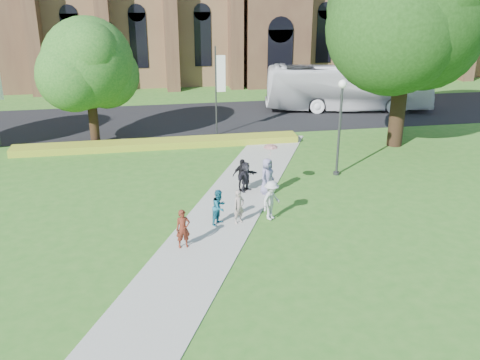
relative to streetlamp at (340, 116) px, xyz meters
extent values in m
plane|color=#316E21|center=(-7.50, -6.50, -3.30)|extent=(160.00, 160.00, 0.00)
cube|color=black|center=(-7.50, 13.50, -3.29)|extent=(160.00, 10.00, 0.02)
cube|color=#B2B2A8|center=(-7.50, -5.50, -3.28)|extent=(15.58, 28.54, 0.04)
cube|color=gold|center=(-9.50, 6.70, -3.07)|extent=(18.00, 1.40, 0.45)
cube|color=brown|center=(2.50, 24.50, 1.20)|extent=(6.00, 2.50, 9.00)
cylinder|color=#38383D|center=(0.00, 0.00, -0.90)|extent=(0.14, 0.14, 4.80)
sphere|color=white|center=(0.00, 0.00, 1.72)|extent=(0.44, 0.44, 0.44)
cylinder|color=#38383D|center=(0.00, 0.00, -3.22)|extent=(0.36, 0.36, 0.15)
cylinder|color=#332114|center=(5.50, 4.50, 0.00)|extent=(0.96, 0.96, 6.60)
sphere|color=#17370F|center=(5.50, 4.50, 5.10)|extent=(9.60, 9.60, 9.60)
cylinder|color=#332114|center=(-13.50, 8.00, -1.23)|extent=(0.60, 0.60, 4.12)
sphere|color=#174E18|center=(-13.50, 8.00, 1.95)|extent=(5.60, 5.60, 5.60)
cylinder|color=#38383D|center=(-5.50, 8.70, -0.30)|extent=(0.10, 0.10, 6.00)
cube|color=white|center=(-5.15, 8.70, 0.90)|extent=(0.60, 0.02, 2.40)
imported|color=white|center=(5.85, 14.12, -1.45)|extent=(13.47, 5.49, 3.66)
imported|color=#5B2214|center=(-8.95, -6.98, -2.45)|extent=(0.64, 0.46, 1.62)
imported|color=#175D75|center=(-7.23, -5.13, -2.45)|extent=(0.98, 0.99, 1.61)
imported|color=#B9B9B9|center=(-4.87, -5.02, -2.35)|extent=(1.32, 1.29, 1.82)
imported|color=black|center=(-5.56, -1.43, -2.42)|extent=(1.04, 0.61, 1.67)
imported|color=gray|center=(-4.41, -2.08, -2.33)|extent=(1.05, 1.05, 1.85)
imported|color=#222128|center=(-5.38, -1.55, -2.49)|extent=(1.39, 1.27, 1.54)
imported|color=gray|center=(-6.37, -5.16, -2.49)|extent=(0.67, 0.60, 1.53)
imported|color=#DD9E9C|center=(-4.23, -1.98, -1.10)|extent=(0.87, 0.87, 0.61)
camera|label=1|loc=(-10.03, -26.27, 7.11)|focal=40.00mm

